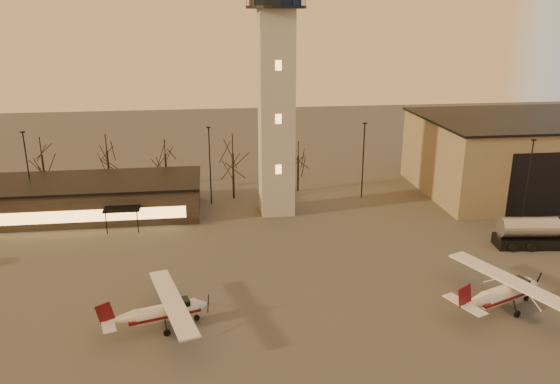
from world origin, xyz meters
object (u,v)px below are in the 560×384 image
object	(u,v)px
cessna_front	(508,295)
cessna_rear	(168,314)
hangar	(533,154)
terminal	(96,197)
fuel_truck	(539,235)
control_tower	(276,79)

from	to	relation	value
cessna_front	cessna_rear	bearing A→B (deg)	156.69
hangar	terminal	xyz separation A→B (m)	(-57.99, -2.00, -3.00)
fuel_truck	cessna_front	bearing A→B (deg)	-123.67
control_tower	cessna_front	size ratio (longest dim) A/B	2.63
control_tower	fuel_truck	xyz separation A→B (m)	(25.97, -14.37, -15.02)
hangar	cessna_rear	world-z (taller)	hangar
fuel_truck	hangar	bearing A→B (deg)	68.23
control_tower	fuel_truck	size ratio (longest dim) A/B	3.55
control_tower	fuel_truck	distance (m)	33.27
cessna_front	cessna_rear	size ratio (longest dim) A/B	1.09
terminal	cessna_front	xyz separation A→B (m)	(38.10, -27.88, -0.96)
hangar	terminal	bearing A→B (deg)	-178.03
cessna_front	control_tower	bearing A→B (deg)	100.30
cessna_rear	fuel_truck	xyz separation A→B (m)	(37.65, 10.69, 0.24)
control_tower	cessna_rear	distance (m)	31.57
cessna_front	fuel_truck	size ratio (longest dim) A/B	1.35
control_tower	cessna_front	xyz separation A→B (m)	(16.11, -25.89, -15.13)
hangar	cessna_rear	bearing A→B (deg)	-148.66
hangar	cessna_front	bearing A→B (deg)	-123.66
hangar	fuel_truck	distance (m)	21.26
hangar	cessna_rear	size ratio (longest dim) A/B	2.70
hangar	cessna_front	xyz separation A→B (m)	(-19.89, -29.87, -3.96)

